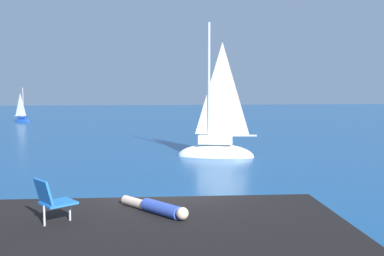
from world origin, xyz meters
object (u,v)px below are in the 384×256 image
person_sunbather (157,208)px  beach_chair (52,199)px  sailboat_far (22,120)px  sailboat_near (216,149)px

person_sunbather → beach_chair: 1.87m
sailboat_far → person_sunbather: size_ratio=2.58×
sailboat_near → sailboat_far: size_ratio=1.90×
sailboat_near → person_sunbather: 13.68m
sailboat_far → person_sunbather: (11.99, -38.30, 0.94)m
beach_chair → sailboat_near: bearing=33.0°
sailboat_near → person_sunbather: sailboat_near is taller
beach_chair → sailboat_far: bearing=68.7°
sailboat_near → person_sunbather: (-3.44, -13.21, 0.75)m
sailboat_far → beach_chair: sailboat_far is taller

